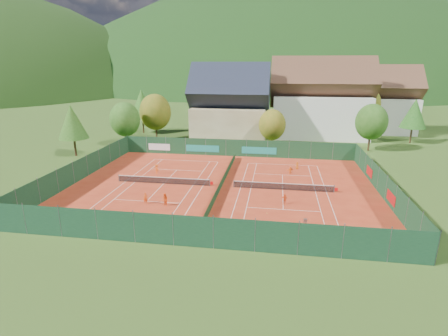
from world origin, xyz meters
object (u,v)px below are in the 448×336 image
chalet (230,108)px  player_left_far (157,169)px  hotel_block_b (378,104)px  player_right_far_b (290,171)px  player_right_near (284,199)px  player_right_far_a (297,165)px  hotel_block_a (320,103)px  ball_hopper (305,220)px  player_left_mid (165,200)px  player_left_near (146,198)px

chalet → player_left_far: bearing=-105.9°
hotel_block_b → player_right_far_b: hotel_block_b is taller
hotel_block_b → player_right_near: hotel_block_b is taller
hotel_block_b → player_right_far_a: (-19.76, -34.25, -6.03)m
hotel_block_a → player_left_far: (-26.38, -31.87, -6.66)m
ball_hopper → chalet: bearing=108.1°
hotel_block_b → hotel_block_a: bearing=-150.3°
player_right_far_b → ball_hopper: bearing=75.7°
hotel_block_b → chalet: bearing=-157.0°
ball_hopper → player_left_far: (-20.53, 14.26, 0.17)m
player_right_near → player_left_far: bearing=133.7°
hotel_block_b → ball_hopper: size_ratio=21.60×
player_left_mid → player_left_near: bearing=-157.3°
player_left_near → player_right_near: size_ratio=1.05×
player_right_near → player_right_far_a: player_right_near is taller
ball_hopper → player_left_far: size_ratio=0.55×
player_right_near → player_right_far_b: bearing=64.8°
chalet → player_right_far_a: 24.93m
hotel_block_b → player_left_far: hotel_block_b is taller
player_left_mid → player_right_far_a: 23.23m
ball_hopper → player_right_near: bearing=111.0°
player_right_far_b → player_left_near: bearing=21.9°
ball_hopper → hotel_block_a: bearing=82.8°
player_left_mid → player_right_near: bearing=40.3°
hotel_block_a → player_left_near: bearing=-118.9°
hotel_block_b → player_left_near: size_ratio=12.58×
ball_hopper → player_left_far: bearing=145.2°
chalet → hotel_block_a: bearing=17.5°
hotel_block_a → player_left_near: hotel_block_a is taller
chalet → player_right_far_a: (13.24, -20.25, -6.04)m
hotel_block_a → player_right_far_a: hotel_block_a is taller
player_right_near → player_right_far_a: bearing=61.4°
hotel_block_b → player_right_far_a: bearing=-120.0°
hotel_block_a → chalet: bearing=-162.5°
player_left_near → player_right_far_b: 21.95m
player_left_near → player_left_mid: player_left_mid is taller
player_left_mid → player_right_far_a: (15.60, 17.21, -0.18)m
chalet → ball_hopper: (13.15, -40.13, -6.07)m
chalet → hotel_block_b: size_ratio=0.94×
player_left_far → player_right_far_a: player_left_far is taller
hotel_block_b → player_right_near: bearing=-114.1°
player_left_near → player_left_far: (-2.59, 11.30, 0.04)m
chalet → player_right_near: 37.10m
chalet → ball_hopper: size_ratio=20.25×
chalet → player_left_near: size_ratio=11.79×
hotel_block_b → player_left_near: 63.89m
player_left_far → ball_hopper: bearing=171.2°
player_left_far → player_right_near: player_left_far is taller
player_left_near → ball_hopper: bearing=-23.5°
player_left_far → player_right_near: 20.58m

